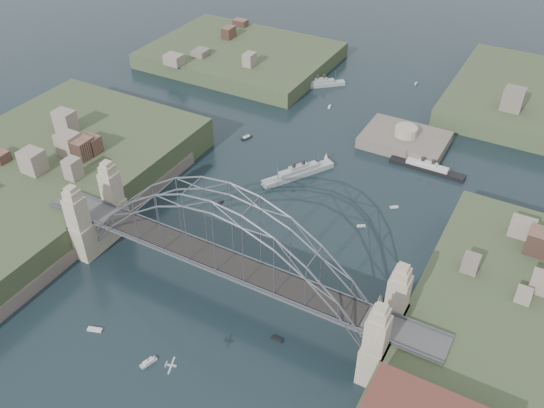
{
  "coord_description": "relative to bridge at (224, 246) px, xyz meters",
  "views": [
    {
      "loc": [
        46.07,
        -64.86,
        82.32
      ],
      "look_at": [
        0.0,
        18.0,
        10.0
      ],
      "focal_mm": 38.27,
      "sensor_mm": 36.0,
      "label": 1
    }
  ],
  "objects": [
    {
      "name": "small_boat_k",
      "position": [
        3.32,
        107.65,
        -12.03
      ],
      "size": [
        0.79,
        1.76,
        1.43
      ],
      "color": "beige",
      "rests_on": "ground"
    },
    {
      "name": "small_boat_j",
      "position": [
        -16.15,
        -19.43,
        -12.17
      ],
      "size": [
        2.87,
        1.74,
        0.45
      ],
      "color": "beige",
      "rests_on": "ground"
    },
    {
      "name": "small_boat_e",
      "position": [
        -27.0,
        52.14,
        -12.04
      ],
      "size": [
        2.11,
        3.41,
        1.43
      ],
      "color": "beige",
      "rests_on": "ground"
    },
    {
      "name": "ground",
      "position": [
        0.0,
        0.0,
        -12.32
      ],
      "size": [
        500.0,
        500.0,
        0.0
      ],
      "primitive_type": "plane",
      "color": "black",
      "rests_on": "ground"
    },
    {
      "name": "aeroplane",
      "position": [
        4.97,
        -23.45,
        -4.31
      ],
      "size": [
        1.83,
        3.16,
        0.47
      ],
      "color": "silver"
    },
    {
      "name": "small_boat_h",
      "position": [
        -14.51,
        79.76,
        -12.03
      ],
      "size": [
        0.95,
        2.08,
        1.43
      ],
      "color": "beige",
      "rests_on": "ground"
    },
    {
      "name": "small_boat_d",
      "position": [
        19.17,
        42.02,
        -12.17
      ],
      "size": [
        1.87,
        1.68,
        0.45
      ],
      "color": "beige",
      "rests_on": "ground"
    },
    {
      "name": "small_boat_b",
      "position": [
        15.06,
        31.85,
        -12.17
      ],
      "size": [
        1.87,
        1.54,
        0.45
      ],
      "color": "beige",
      "rests_on": "ground"
    },
    {
      "name": "small_boat_c",
      "position": [
        -2.93,
        -20.46,
        -12.04
      ],
      "size": [
        1.95,
        3.27,
        1.43
      ],
      "color": "beige",
      "rests_on": "ground"
    },
    {
      "name": "naval_cruiser_far",
      "position": [
        -22.96,
        91.22,
        -11.49
      ],
      "size": [
        13.34,
        12.05,
        5.34
      ],
      "color": "#9AA2A3",
      "rests_on": "ground"
    },
    {
      "name": "small_boat_a",
      "position": [
        -17.2,
        23.59,
        -12.17
      ],
      "size": [
        1.02,
        2.29,
        0.45
      ],
      "color": "beige",
      "rests_on": "ground"
    },
    {
      "name": "small_boat_f",
      "position": [
        -3.31,
        52.91,
        -11.34
      ],
      "size": [
        1.36,
        1.88,
        2.38
      ],
      "color": "beige",
      "rests_on": "ground"
    },
    {
      "name": "fort_island",
      "position": [
        12.0,
        70.0,
        -12.66
      ],
      "size": [
        22.0,
        16.0,
        9.4
      ],
      "color": "#5A5149",
      "rests_on": "ground"
    },
    {
      "name": "small_boat_l",
      "position": [
        -40.57,
        34.48,
        -12.17
      ],
      "size": [
        2.12,
        3.09,
        0.45
      ],
      "color": "beige",
      "rests_on": "ground"
    },
    {
      "name": "shore_west",
      "position": [
        -57.32,
        0.0,
        -10.35
      ],
      "size": [
        50.5,
        90.0,
        12.0
      ],
      "color": "#364428",
      "rests_on": "ground"
    },
    {
      "name": "headland_nw",
      "position": [
        -55.0,
        95.0,
        -11.82
      ],
      "size": [
        60.0,
        45.0,
        9.0
      ],
      "primitive_type": "cube",
      "color": "#364428",
      "rests_on": "ground"
    },
    {
      "name": "ocean_liner",
      "position": [
        21.06,
        60.85,
        -11.59
      ],
      "size": [
        19.31,
        2.79,
        4.73
      ],
      "color": "black",
      "rests_on": "ground"
    },
    {
      "name": "small_boat_i",
      "position": [
        26.75,
        12.54,
        -11.4
      ],
      "size": [
        1.3,
        2.21,
        2.38
      ],
      "color": "beige",
      "rests_on": "ground"
    },
    {
      "name": "bridge",
      "position": [
        0.0,
        0.0,
        0.0
      ],
      "size": [
        84.0,
        13.8,
        24.6
      ],
      "color": "#474749",
      "rests_on": "ground"
    },
    {
      "name": "small_boat_m",
      "position": [
        13.94,
        -5.24,
        -12.17
      ],
      "size": [
        2.25,
        0.8,
        0.45
      ],
      "color": "beige",
      "rests_on": "ground"
    },
    {
      "name": "naval_cruiser_near",
      "position": [
        -6.29,
        42.77,
        -11.4
      ],
      "size": [
        12.51,
        18.29,
        5.94
      ],
      "color": "#9AA2A3",
      "rests_on": "ground"
    }
  ]
}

